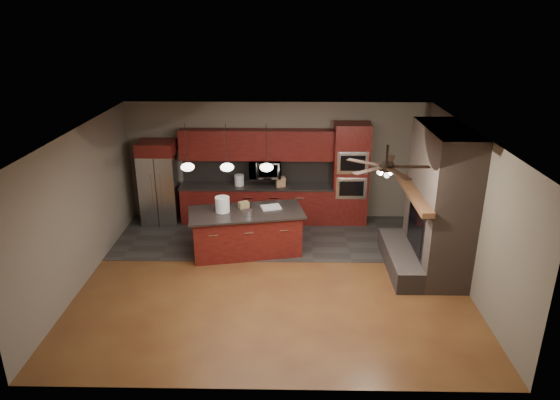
{
  "coord_description": "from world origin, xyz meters",
  "views": [
    {
      "loc": [
        0.27,
        -8.32,
        4.76
      ],
      "look_at": [
        0.11,
        0.6,
        1.34
      ],
      "focal_mm": 32.0,
      "sensor_mm": 36.0,
      "label": 1
    }
  ],
  "objects_px": {
    "paint_tray": "(271,207)",
    "white_bucket": "(222,204)",
    "kitchen_island": "(247,232)",
    "paint_can": "(248,213)",
    "counter_bucket": "(239,180)",
    "microwave": "(265,168)",
    "refrigerator": "(160,183)",
    "oven_tower": "(350,174)",
    "counter_box": "(281,182)",
    "cardboard_box": "(244,205)"
  },
  "relations": [
    {
      "from": "oven_tower",
      "to": "counter_box",
      "type": "height_order",
      "value": "oven_tower"
    },
    {
      "from": "microwave",
      "to": "paint_can",
      "type": "bearing_deg",
      "value": -97.81
    },
    {
      "from": "white_bucket",
      "to": "paint_can",
      "type": "distance_m",
      "value": 0.57
    },
    {
      "from": "kitchen_island",
      "to": "paint_can",
      "type": "distance_m",
      "value": 0.56
    },
    {
      "from": "refrigerator",
      "to": "kitchen_island",
      "type": "distance_m",
      "value": 2.72
    },
    {
      "from": "microwave",
      "to": "kitchen_island",
      "type": "distance_m",
      "value": 1.93
    },
    {
      "from": "white_bucket",
      "to": "counter_bucket",
      "type": "xyz_separation_m",
      "value": [
        0.18,
        1.68,
        -0.05
      ]
    },
    {
      "from": "microwave",
      "to": "paint_tray",
      "type": "bearing_deg",
      "value": -83.24
    },
    {
      "from": "white_bucket",
      "to": "cardboard_box",
      "type": "xyz_separation_m",
      "value": [
        0.41,
        0.22,
        -0.09
      ]
    },
    {
      "from": "paint_can",
      "to": "counter_box",
      "type": "bearing_deg",
      "value": 71.27
    },
    {
      "from": "kitchen_island",
      "to": "counter_bucket",
      "type": "xyz_separation_m",
      "value": [
        -0.29,
        1.67,
        0.56
      ]
    },
    {
      "from": "oven_tower",
      "to": "cardboard_box",
      "type": "xyz_separation_m",
      "value": [
        -2.36,
        -1.45,
        -0.21
      ]
    },
    {
      "from": "paint_tray",
      "to": "white_bucket",
      "type": "bearing_deg",
      "value": 175.67
    },
    {
      "from": "kitchen_island",
      "to": "oven_tower",
      "type": "bearing_deg",
      "value": 25.0
    },
    {
      "from": "counter_bucket",
      "to": "cardboard_box",
      "type": "bearing_deg",
      "value": -81.08
    },
    {
      "from": "paint_tray",
      "to": "microwave",
      "type": "bearing_deg",
      "value": 80.31
    },
    {
      "from": "refrigerator",
      "to": "white_bucket",
      "type": "bearing_deg",
      "value": -43.7
    },
    {
      "from": "microwave",
      "to": "counter_bucket",
      "type": "height_order",
      "value": "microwave"
    },
    {
      "from": "cardboard_box",
      "to": "counter_box",
      "type": "distance_m",
      "value": 1.59
    },
    {
      "from": "oven_tower",
      "to": "microwave",
      "type": "height_order",
      "value": "oven_tower"
    },
    {
      "from": "oven_tower",
      "to": "kitchen_island",
      "type": "bearing_deg",
      "value": -144.09
    },
    {
      "from": "counter_bucket",
      "to": "counter_box",
      "type": "bearing_deg",
      "value": -2.96
    },
    {
      "from": "microwave",
      "to": "counter_bucket",
      "type": "xyz_separation_m",
      "value": [
        -0.61,
        -0.05,
        -0.27
      ]
    },
    {
      "from": "paint_can",
      "to": "paint_tray",
      "type": "xyz_separation_m",
      "value": [
        0.45,
        0.41,
        -0.04
      ]
    },
    {
      "from": "kitchen_island",
      "to": "white_bucket",
      "type": "bearing_deg",
      "value": 170.89
    },
    {
      "from": "counter_bucket",
      "to": "kitchen_island",
      "type": "bearing_deg",
      "value": -80.0
    },
    {
      "from": "microwave",
      "to": "counter_bucket",
      "type": "distance_m",
      "value": 0.67
    },
    {
      "from": "refrigerator",
      "to": "counter_box",
      "type": "xyz_separation_m",
      "value": [
        2.82,
        0.03,
        0.03
      ]
    },
    {
      "from": "refrigerator",
      "to": "counter_bucket",
      "type": "distance_m",
      "value": 1.86
    },
    {
      "from": "oven_tower",
      "to": "paint_can",
      "type": "xyz_separation_m",
      "value": [
        -2.24,
        -1.88,
        -0.21
      ]
    },
    {
      "from": "oven_tower",
      "to": "microwave",
      "type": "xyz_separation_m",
      "value": [
        -1.98,
        0.06,
        0.11
      ]
    },
    {
      "from": "paint_tray",
      "to": "counter_bucket",
      "type": "distance_m",
      "value": 1.67
    },
    {
      "from": "refrigerator",
      "to": "white_bucket",
      "type": "relative_size",
      "value": 6.27
    },
    {
      "from": "kitchen_island",
      "to": "paint_tray",
      "type": "bearing_deg",
      "value": 10.42
    },
    {
      "from": "microwave",
      "to": "white_bucket",
      "type": "height_order",
      "value": "microwave"
    },
    {
      "from": "white_bucket",
      "to": "paint_tray",
      "type": "bearing_deg",
      "value": 12.13
    },
    {
      "from": "counter_bucket",
      "to": "white_bucket",
      "type": "bearing_deg",
      "value": -96.16
    },
    {
      "from": "kitchen_island",
      "to": "counter_bucket",
      "type": "bearing_deg",
      "value": 89.09
    },
    {
      "from": "microwave",
      "to": "kitchen_island",
      "type": "height_order",
      "value": "microwave"
    },
    {
      "from": "refrigerator",
      "to": "paint_tray",
      "type": "bearing_deg",
      "value": -27.74
    },
    {
      "from": "oven_tower",
      "to": "counter_bucket",
      "type": "xyz_separation_m",
      "value": [
        -2.58,
        0.01,
        -0.16
      ]
    },
    {
      "from": "oven_tower",
      "to": "cardboard_box",
      "type": "bearing_deg",
      "value": -148.34
    },
    {
      "from": "microwave",
      "to": "cardboard_box",
      "type": "relative_size",
      "value": 3.65
    },
    {
      "from": "white_bucket",
      "to": "counter_box",
      "type": "relative_size",
      "value": 1.37
    },
    {
      "from": "kitchen_island",
      "to": "counter_box",
      "type": "distance_m",
      "value": 1.83
    },
    {
      "from": "cardboard_box",
      "to": "kitchen_island",
      "type": "bearing_deg",
      "value": -99.83
    },
    {
      "from": "paint_tray",
      "to": "oven_tower",
      "type": "bearing_deg",
      "value": 22.77
    },
    {
      "from": "microwave",
      "to": "refrigerator",
      "type": "height_order",
      "value": "refrigerator"
    },
    {
      "from": "oven_tower",
      "to": "paint_tray",
      "type": "xyz_separation_m",
      "value": [
        -1.79,
        -1.46,
        -0.25
      ]
    },
    {
      "from": "kitchen_island",
      "to": "paint_tray",
      "type": "distance_m",
      "value": 0.71
    }
  ]
}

